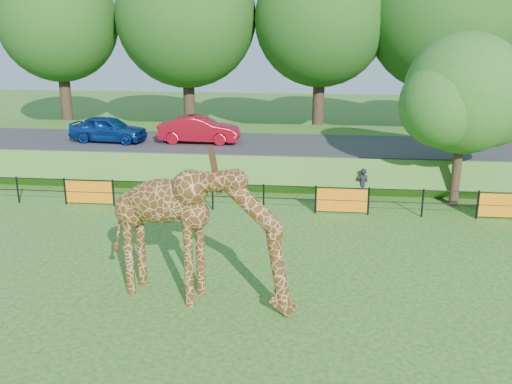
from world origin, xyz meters
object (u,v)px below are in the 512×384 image
car_blue (108,129)px  car_red (199,130)px  visitor (362,184)px  giraffe (199,235)px  tree_east (466,98)px

car_blue → car_red: bearing=-80.8°
visitor → giraffe: bearing=53.5°
car_red → tree_east: 12.23m
visitor → car_blue: bearing=-26.3°
giraffe → car_red: bearing=116.2°
car_blue → visitor: 12.65m
car_red → visitor: 8.65m
car_red → car_blue: bearing=93.7°
car_red → tree_east: (11.28, -4.17, 2.22)m
giraffe → visitor: giraffe is taller
car_red → giraffe: bearing=-167.7°
visitor → tree_east: 5.17m
giraffe → car_red: (-2.74, 13.28, 0.20)m
car_blue → car_red: (4.44, 0.24, 0.00)m
giraffe → visitor: 10.58m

